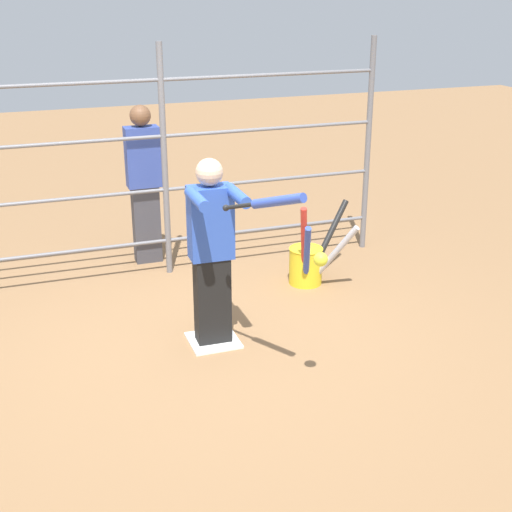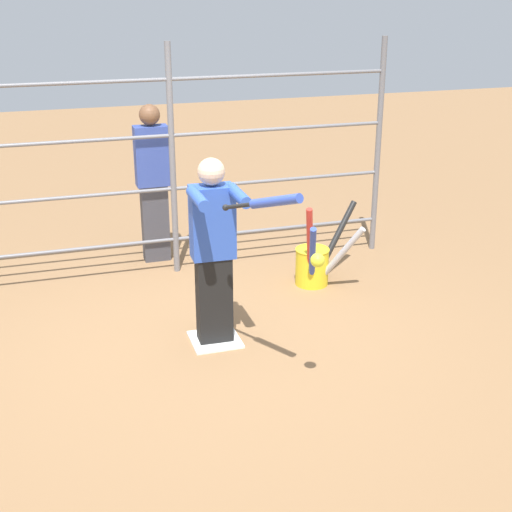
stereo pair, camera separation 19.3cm
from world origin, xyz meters
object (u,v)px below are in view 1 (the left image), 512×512
(batter, at_px, (212,248))
(softball_in_flight, at_px, (321,259))
(baseball_bat_swinging, at_px, (271,202))
(bat_bucket, at_px, (308,262))
(bystander_behind_fence, at_px, (144,182))

(batter, xyz_separation_m, softball_in_flight, (-0.44, 1.08, 0.25))
(batter, bearing_deg, softball_in_flight, 112.17)
(baseball_bat_swinging, relative_size, bat_bucket, 0.86)
(baseball_bat_swinging, bearing_deg, bystander_behind_fence, -83.53)
(bat_bucket, xyz_separation_m, bystander_behind_fence, (1.36, -1.14, 0.63))
(softball_in_flight, bearing_deg, batter, -67.83)
(batter, bearing_deg, bat_bucket, -144.72)
(batter, relative_size, bat_bucket, 1.78)
(batter, bearing_deg, baseball_bat_swinging, 102.43)
(bat_bucket, relative_size, bystander_behind_fence, 0.53)
(bat_bucket, bearing_deg, baseball_bat_swinging, 58.44)
(bystander_behind_fence, bearing_deg, baseball_bat_swinging, 96.47)
(softball_in_flight, bearing_deg, bystander_behind_fence, -79.36)
(baseball_bat_swinging, bearing_deg, batter, -77.57)
(batter, distance_m, bystander_behind_fence, 2.01)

